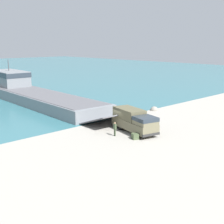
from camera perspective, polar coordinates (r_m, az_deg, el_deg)
The scene contains 10 objects.
ground_plane at distance 42.44m, azimuth 1.06°, elevation -2.87°, with size 240.00×240.00×0.00m, color #9E998E.
landing_craft at distance 64.16m, azimuth -14.98°, elevation 3.70°, with size 9.56×42.69×7.63m.
military_truck at distance 40.21m, azimuth 4.11°, elevation -1.54°, with size 4.15×7.68×2.87m.
soldier_on_ramp at distance 38.47m, azimuth 0.53°, elevation -2.95°, with size 0.34×0.49×1.75m.
mooring_bollard at distance 48.32m, azimuth 2.12°, elevation -0.42°, with size 0.32×0.32×0.78m.
cargo_crate at distance 37.54m, azimuth 4.23°, elevation -4.44°, with size 0.69×0.83×0.69m, color #475638.
shoreline_rock_a at distance 48.50m, azimuth 2.63°, elevation -0.89°, with size 1.18×1.18×1.18m, color gray.
shoreline_rock_b at distance 51.66m, azimuth 3.28°, elevation -0.06°, with size 0.66×0.66×0.66m, color gray.
shoreline_rock_c at distance 53.47m, azimuth 7.73°, elevation 0.29°, with size 1.39×1.39×1.39m, color gray.
shoreline_rock_d at distance 51.97m, azimuth 4.35°, elevation 0.00°, with size 1.32×1.32×1.32m, color gray.
Camera 1 is at (-28.74, -29.07, 11.39)m, focal length 50.00 mm.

